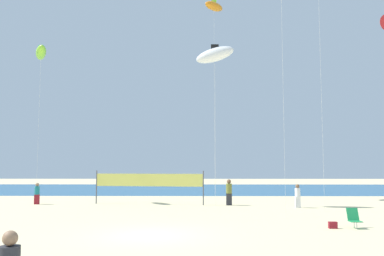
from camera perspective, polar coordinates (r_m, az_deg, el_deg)
The scene contains 11 objects.
ground_plane at distance 17.03m, azimuth -6.01°, elevation -14.88°, with size 120.00×120.00×0.00m, color beige.
ocean_band at distance 46.53m, azimuth -1.74°, elevation -8.62°, with size 120.00×20.00×0.01m, color #28608C.
beachgoer_teal_shirt at distance 31.29m, azimuth -21.10°, elevation -8.56°, with size 0.35×0.35×1.52m.
beachgoer_white_shirt at distance 27.87m, azimuth 14.74°, elevation -9.18°, with size 0.35×0.35×1.54m.
beachgoer_olive_shirt at distance 28.73m, azimuth 5.26°, elevation -8.92°, with size 0.41×0.41×1.80m.
folding_beach_chair at distance 20.08m, azimuth 21.95°, elevation -11.70°, with size 0.52×0.65×0.89m.
volleyball_net at distance 29.31m, azimuth -6.12°, elevation -7.52°, with size 7.88×1.09×2.40m.
beach_handbag at distance 19.66m, azimuth 19.32°, elevation -12.85°, with size 0.38×0.19×0.30m, color maroon.
kite_orange_inflatable at distance 36.79m, azimuth 3.13°, elevation 16.80°, with size 2.03×2.08×17.20m.
kite_white_inflatable at distance 29.26m, azimuth 3.26°, elevation 10.31°, with size 3.05×1.44×11.48m.
kite_lime_inflatable at distance 33.87m, azimuth -20.61°, elevation 9.98°, with size 1.62×2.33×12.10m.
Camera 1 is at (1.90, -16.67, 2.92)m, focal length 37.65 mm.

